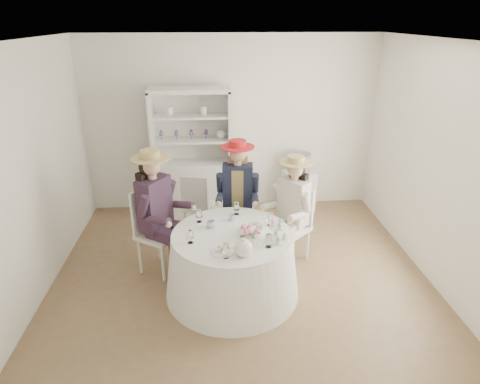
{
  "coord_description": "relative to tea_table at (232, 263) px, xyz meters",
  "views": [
    {
      "loc": [
        -0.31,
        -4.12,
        2.91
      ],
      "look_at": [
        0.0,
        0.1,
        1.05
      ],
      "focal_mm": 30.0,
      "sensor_mm": 36.0,
      "label": 1
    }
  ],
  "objects": [
    {
      "name": "ground",
      "position": [
        0.12,
        0.34,
        -0.37
      ],
      "size": [
        4.5,
        4.5,
        0.0
      ],
      "primitive_type": "plane",
      "color": "brown",
      "rests_on": "ground"
    },
    {
      "name": "ceiling",
      "position": [
        0.12,
        0.34,
        2.33
      ],
      "size": [
        4.5,
        4.5,
        0.0
      ],
      "primitive_type": "plane",
      "rotation": [
        3.14,
        0.0,
        0.0
      ],
      "color": "white",
      "rests_on": "wall_back"
    },
    {
      "name": "wall_back",
      "position": [
        0.12,
        2.34,
        0.98
      ],
      "size": [
        4.5,
        0.0,
        4.5
      ],
      "primitive_type": "plane",
      "rotation": [
        1.57,
        0.0,
        0.0
      ],
      "color": "white",
      "rests_on": "ground"
    },
    {
      "name": "wall_front",
      "position": [
        0.12,
        -1.66,
        0.98
      ],
      "size": [
        4.5,
        0.0,
        4.5
      ],
      "primitive_type": "plane",
      "rotation": [
        -1.57,
        0.0,
        0.0
      ],
      "color": "white",
      "rests_on": "ground"
    },
    {
      "name": "wall_left",
      "position": [
        -2.13,
        0.34,
        0.98
      ],
      "size": [
        0.0,
        4.5,
        4.5
      ],
      "primitive_type": "plane",
      "rotation": [
        1.57,
        0.0,
        1.57
      ],
      "color": "white",
      "rests_on": "ground"
    },
    {
      "name": "wall_right",
      "position": [
        2.37,
        0.34,
        0.98
      ],
      "size": [
        0.0,
        4.5,
        4.5
      ],
      "primitive_type": "plane",
      "rotation": [
        1.57,
        0.0,
        -1.57
      ],
      "color": "white",
      "rests_on": "ground"
    },
    {
      "name": "tea_table",
      "position": [
        0.0,
        0.0,
        0.0
      ],
      "size": [
        1.51,
        1.51,
        0.75
      ],
      "rotation": [
        0.0,
        0.0,
        -0.04
      ],
      "color": "white",
      "rests_on": "ground"
    },
    {
      "name": "hutch",
      "position": [
        -0.49,
        2.05,
        0.33
      ],
      "size": [
        1.32,
        0.82,
        1.98
      ],
      "rotation": [
        0.0,
        0.0,
        0.35
      ],
      "color": "silver",
      "rests_on": "ground"
    },
    {
      "name": "side_table",
      "position": [
        1.18,
        2.05,
        -0.05
      ],
      "size": [
        0.53,
        0.53,
        0.66
      ],
      "primitive_type": "cube",
      "rotation": [
        0.0,
        0.0,
        0.31
      ],
      "color": "silver",
      "rests_on": "ground"
    },
    {
      "name": "hatbox",
      "position": [
        1.18,
        2.05,
        0.44
      ],
      "size": [
        0.34,
        0.34,
        0.31
      ],
      "primitive_type": "cylinder",
      "rotation": [
        0.0,
        0.0,
        -0.11
      ],
      "color": "black",
      "rests_on": "side_table"
    },
    {
      "name": "guest_left",
      "position": [
        -0.85,
        0.49,
        0.5
      ],
      "size": [
        0.67,
        0.62,
        1.56
      ],
      "rotation": [
        0.0,
        0.0,
        1.0
      ],
      "color": "silver",
      "rests_on": "ground"
    },
    {
      "name": "guest_mid",
      "position": [
        0.13,
        0.98,
        0.48
      ],
      "size": [
        0.55,
        0.57,
        1.5
      ],
      "rotation": [
        0.0,
        0.0,
        -0.09
      ],
      "color": "silver",
      "rests_on": "ground"
    },
    {
      "name": "guest_right",
      "position": [
        0.78,
        0.6,
        0.42
      ],
      "size": [
        0.6,
        0.59,
        1.41
      ],
      "rotation": [
        0.0,
        0.0,
        -0.83
      ],
      "color": "silver",
      "rests_on": "ground"
    },
    {
      "name": "spare_chair",
      "position": [
        -0.42,
        1.31,
        0.13
      ],
      "size": [
        0.48,
        0.48,
        0.95
      ],
      "rotation": [
        0.0,
        0.0,
        2.87
      ],
      "color": "silver",
      "rests_on": "ground"
    },
    {
      "name": "teacup_a",
      "position": [
        -0.22,
        0.15,
        0.42
      ],
      "size": [
        0.1,
        0.1,
        0.07
      ],
      "primitive_type": "imported",
      "rotation": [
        0.0,
        0.0,
        0.13
      ],
      "color": "white",
      "rests_on": "tea_table"
    },
    {
      "name": "teacup_b",
      "position": [
        0.02,
        0.31,
        0.41
      ],
      "size": [
        0.07,
        0.07,
        0.06
      ],
      "primitive_type": "imported",
      "rotation": [
        0.0,
        0.0,
        -0.12
      ],
      "color": "white",
      "rests_on": "tea_table"
    },
    {
      "name": "teacup_c",
      "position": [
        0.27,
        0.08,
        0.41
      ],
      "size": [
        0.1,
        0.1,
        0.06
      ],
      "primitive_type": "imported",
      "rotation": [
        0.0,
        0.0,
        0.38
      ],
      "color": "white",
      "rests_on": "tea_table"
    },
    {
      "name": "flower_bowl",
      "position": [
        0.23,
        0.02,
        0.41
      ],
      "size": [
        0.29,
        0.29,
        0.06
      ],
      "primitive_type": "imported",
      "rotation": [
        0.0,
        0.0,
        -0.32
      ],
      "color": "white",
      "rests_on": "tea_table"
    },
    {
      "name": "flower_arrangement",
      "position": [
        0.18,
        -0.08,
        0.46
      ],
      "size": [
        0.17,
        0.17,
        0.06
      ],
      "rotation": [
        0.0,
        0.0,
        -0.39
      ],
      "color": "#E37186",
      "rests_on": "tea_table"
    },
    {
      "name": "table_teapot",
      "position": [
        0.09,
        -0.43,
        0.46
      ],
      "size": [
        0.26,
        0.18,
        0.19
      ],
      "rotation": [
        0.0,
        0.0,
        0.0
      ],
      "color": "white",
      "rests_on": "tea_table"
    },
    {
      "name": "sandwich_plate",
      "position": [
        -0.11,
        -0.35,
        0.39
      ],
      "size": [
        0.25,
        0.25,
        0.05
      ],
      "rotation": [
        0.0,
        0.0,
        -0.35
      ],
      "color": "white",
      "rests_on": "tea_table"
    },
    {
      "name": "cupcake_stand",
      "position": [
        0.47,
        -0.17,
        0.46
      ],
      "size": [
        0.24,
        0.24,
        0.22
      ],
      "rotation": [
        0.0,
        0.0,
        -0.39
      ],
      "color": "white",
      "rests_on": "tea_table"
    },
    {
      "name": "stemware_set",
      "position": [
        -0.0,
        -0.0,
        0.45
      ],
      "size": [
        0.96,
        1.0,
        0.15
      ],
      "color": "white",
      "rests_on": "tea_table"
    }
  ]
}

